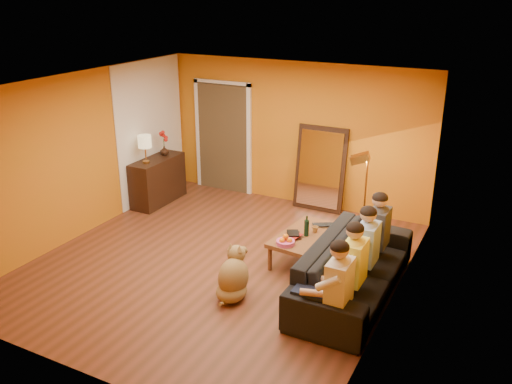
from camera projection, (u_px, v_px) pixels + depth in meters
The scene contains 27 objects.
room_shell at pixel (230, 172), 7.81m from camera, with size 5.00×5.50×2.60m.
white_accent at pixel (151, 131), 10.02m from camera, with size 0.02×1.90×2.58m, color white.
doorway_recess at pixel (226, 137), 10.59m from camera, with size 1.06×0.30×2.10m, color #3F2D19.
door_jamb_left at pixel (198, 135), 10.73m from camera, with size 0.08×0.06×2.20m, color white.
door_jamb_right at pixel (249, 142), 10.24m from camera, with size 0.08×0.06×2.20m, color white.
door_header at pixel (222, 83), 10.11m from camera, with size 1.22×0.06×0.08m, color white.
mirror_frame at pixel (320, 169), 9.65m from camera, with size 0.92×0.06×1.52m, color black.
mirror_glass at pixel (320, 169), 9.62m from camera, with size 0.78×0.02×1.36m, color white.
sideboard at pixel (158, 180), 10.06m from camera, with size 0.44×1.18×0.85m, color black.
table_lamp at pixel (145, 149), 9.57m from camera, with size 0.24×0.24×0.51m, color beige, non-canonical shape.
sofa at pixel (354, 268), 7.04m from camera, with size 0.99×2.52×0.74m, color black.
coffee_table at pixel (304, 246), 7.98m from camera, with size 0.62×1.22×0.42m, color brown, non-canonical shape.
floor_lamp at pixel (365, 200), 8.33m from camera, with size 0.30×0.24×1.44m, color #B37B34, non-canonical shape.
dog at pixel (233, 273), 6.94m from camera, with size 0.39×0.61×0.72m, color #9B7B46, non-canonical shape.
person_far_left at pixel (339, 291), 6.07m from camera, with size 0.70×0.44×1.22m, color beige, non-canonical shape.
person_mid_left at pixel (354, 269), 6.52m from camera, with size 0.70×0.44×1.22m, color #EEE84F, non-canonical shape.
person_mid_right at pixel (367, 251), 6.98m from camera, with size 0.70×0.44×1.22m, color #94B3E5, non-canonical shape.
person_far_right at pixel (378, 234), 7.44m from camera, with size 0.70×0.44×1.22m, color #35353A, non-canonical shape.
fruit_bowl at pixel (286, 239), 7.55m from camera, with size 0.26×0.26×0.16m, color #D84C91, non-canonical shape.
wine_bottle at pixel (307, 226), 7.79m from camera, with size 0.07×0.07×0.31m, color black.
tumbler at pixel (315, 229), 7.94m from camera, with size 0.10×0.10×0.09m, color #B27F3F.
laptop at pixel (324, 226), 8.12m from camera, with size 0.34×0.22×0.03m, color black.
book_lower at pixel (288, 236), 7.82m from camera, with size 0.19×0.25×0.02m, color black.
book_mid at pixel (288, 234), 7.81m from camera, with size 0.18×0.25×0.02m, color #B41B14.
book_upper at pixel (287, 233), 7.79m from camera, with size 0.17×0.22×0.02m, color black.
vase at pixel (164, 151), 10.09m from camera, with size 0.17×0.17×0.17m, color black.
flowers at pixel (163, 136), 9.99m from camera, with size 0.17×0.17×0.48m, color #B41B14, non-canonical shape.
Camera 1 is at (3.71, -6.05, 3.80)m, focal length 38.00 mm.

